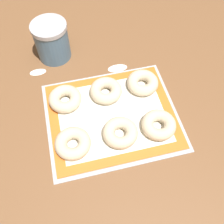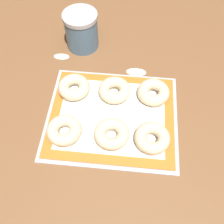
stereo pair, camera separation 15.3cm
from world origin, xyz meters
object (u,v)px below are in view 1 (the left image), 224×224
bagel_front_right (159,125)px  bagel_back_right (143,83)px  baking_tray (112,116)px  flour_canister (52,41)px  bagel_front_left (73,143)px  bagel_back_left (65,99)px  bagel_back_center (106,91)px  bagel_front_center (120,133)px

bagel_front_right → bagel_back_right: 0.17m
baking_tray → flour_canister: size_ratio=2.97×
bagel_front_left → bagel_back_left: bearing=89.8°
baking_tray → bagel_back_center: bearing=90.0°
bagel_front_left → bagel_front_right: same height
bagel_front_center → bagel_front_right: 0.13m
flour_canister → baking_tray: bearing=-65.6°
bagel_front_center → bagel_back_right: size_ratio=1.00×
bagel_back_center → bagel_front_center: bearing=-87.7°
bagel_front_left → bagel_back_right: same height
bagel_back_center → bagel_back_right: 0.13m
bagel_back_right → bagel_front_center: bearing=-126.1°
baking_tray → bagel_front_right: bagel_front_right is taller
bagel_front_center → flour_canister: size_ratio=0.76×
flour_canister → bagel_back_right: bearing=-40.0°
bagel_back_right → flour_canister: (-0.28, 0.24, 0.04)m
bagel_front_center → bagel_front_right: (0.13, -0.00, 0.00)m
baking_tray → bagel_front_right: size_ratio=3.91×
bagel_back_left → bagel_back_right: same height
bagel_back_center → bagel_back_right: same height
bagel_back_center → baking_tray: bearing=-90.0°
bagel_front_left → flour_canister: flour_canister is taller
baking_tray → bagel_front_center: bearing=-85.2°
bagel_back_right → flour_canister: flour_canister is taller
bagel_back_left → flour_canister: flour_canister is taller
bagel_front_left → bagel_back_center: 0.22m
bagel_back_center → flour_canister: (-0.15, 0.24, 0.04)m
baking_tray → bagel_back_right: (0.13, 0.09, 0.03)m
bagel_front_center → bagel_back_center: (-0.01, 0.17, 0.00)m
bagel_front_right → flour_canister: 0.50m
bagel_front_center → bagel_front_right: bearing=-0.9°
bagel_front_center → flour_canister: (-0.16, 0.41, 0.04)m
bagel_front_left → bagel_back_left: 0.17m
bagel_front_right → flour_canister: (-0.28, 0.41, 0.04)m
bagel_front_center → bagel_back_right: (0.13, 0.17, 0.00)m
flour_canister → bagel_front_right: bearing=-55.7°
bagel_front_right → bagel_back_center: same height
bagel_front_left → bagel_back_right: bearing=32.4°
bagel_back_left → flour_canister: 0.25m
baking_tray → bagel_back_left: (-0.14, 0.09, 0.03)m
bagel_front_right → bagel_back_right: (0.00, 0.17, 0.00)m
bagel_front_center → bagel_back_left: 0.22m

